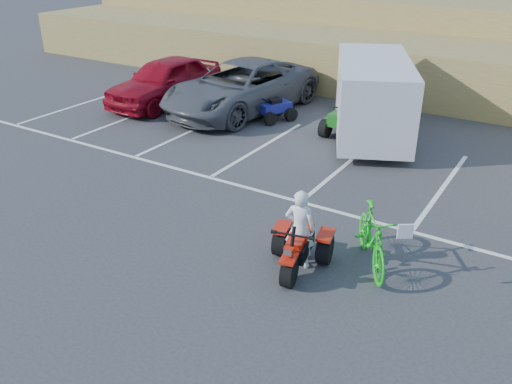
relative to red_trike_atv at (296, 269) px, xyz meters
The scene contains 11 objects.
ground 1.28m from the red_trike_atv, behind, with size 100.00×100.00×0.00m, color #333335.
parking_stripes 4.27m from the red_trike_atv, 95.34° to the left, with size 28.00×5.16×0.01m.
grass_embankment 15.78m from the red_trike_atv, 94.61° to the left, with size 40.00×8.50×3.10m.
red_trike_atv is the anchor object (origin of this frame).
rider 0.82m from the red_trike_atv, 102.68° to the left, with size 0.59×0.39×1.61m, color white.
green_dirt_bike 1.56m from the red_trike_atv, 37.45° to the left, with size 0.57×2.03×1.22m, color #14BF19.
grey_pickup 10.31m from the red_trike_atv, 129.20° to the left, with size 2.91×6.30×1.75m, color #494C51.
red_car 11.94m from the red_trike_atv, 142.29° to the left, with size 2.00×4.98×1.70m, color maroon.
cargo_trailer 8.07m from the red_trike_atv, 101.33° to the left, with size 4.04×5.57×2.41m.
quad_atv_blue 9.12m from the red_trike_atv, 122.81° to the left, with size 0.95×1.28×0.83m, color navy, non-canonical shape.
quad_atv_green 7.89m from the red_trike_atv, 106.31° to the left, with size 1.23×1.65×1.08m, color #135614, non-canonical shape.
Camera 1 is at (5.21, -8.02, 5.88)m, focal length 38.00 mm.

